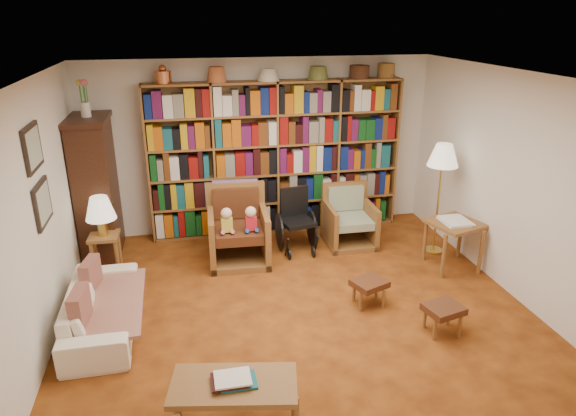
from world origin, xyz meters
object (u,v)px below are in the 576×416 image
object	(u,v)px
side_table_lamp	(105,245)
wheelchair	(296,222)
floor_lamp	(443,160)
armchair_leather	(237,229)
footstool_b	(443,311)
coffee_table	(234,388)
footstool_a	(369,285)
sofa	(102,308)
side_table_papers	(454,229)
armchair_sage	(348,221)

from	to	relation	value
side_table_lamp	wheelchair	distance (m)	2.49
floor_lamp	wheelchair	bearing A→B (deg)	164.27
armchair_leather	side_table_lamp	bearing A→B (deg)	-177.60
side_table_lamp	footstool_b	distance (m)	4.07
side_table_lamp	coffee_table	world-z (taller)	side_table_lamp
side_table_lamp	coffee_table	bearing A→B (deg)	-66.26
side_table_lamp	footstool_a	distance (m)	3.28
sofa	wheelchair	distance (m)	2.81
sofa	floor_lamp	size ratio (longest dim) A/B	1.07
side_table_papers	sofa	bearing A→B (deg)	-173.06
coffee_table	footstool_b	bearing A→B (deg)	20.48
wheelchair	footstool_b	size ratio (longest dim) A/B	1.99
floor_lamp	footstool_a	bearing A→B (deg)	-140.31
sofa	armchair_leather	xyz separation A→B (m)	(1.56, 1.36, 0.17)
armchair_leather	coffee_table	world-z (taller)	armchair_leather
sofa	side_table_lamp	bearing A→B (deg)	4.23
footstool_a	side_table_lamp	bearing A→B (deg)	154.11
armchair_sage	coffee_table	xyz separation A→B (m)	(-1.96, -3.16, 0.04)
side_table_papers	coffee_table	world-z (taller)	side_table_papers
floor_lamp	footstool_b	distance (m)	2.22
side_table_papers	footstool_a	world-z (taller)	side_table_papers
side_table_lamp	sofa	bearing A→B (deg)	-85.55
sofa	side_table_lamp	world-z (taller)	side_table_lamp
side_table_lamp	footstool_a	world-z (taller)	side_table_lamp
footstool_a	footstool_b	world-z (taller)	footstool_b
armchair_leather	floor_lamp	bearing A→B (deg)	-8.08
sofa	side_table_lamp	distance (m)	1.30
armchair_sage	wheelchair	xyz separation A→B (m)	(-0.76, -0.04, 0.07)
sofa	floor_lamp	bearing A→B (deg)	-77.08
side_table_lamp	floor_lamp	world-z (taller)	floor_lamp
footstool_a	armchair_leather	bearing A→B (deg)	130.59
wheelchair	footstool_b	world-z (taller)	wheelchair
side_table_lamp	armchair_sage	xyz separation A→B (m)	(3.25, 0.25, -0.05)
sofa	coffee_table	world-z (taller)	sofa
floor_lamp	coffee_table	bearing A→B (deg)	-139.17
wheelchair	side_table_papers	xyz separation A→B (m)	(1.82, -0.98, 0.14)
wheelchair	footstool_b	distance (m)	2.51
coffee_table	side_table_lamp	bearing A→B (deg)	113.74
armchair_sage	footstool_b	bearing A→B (deg)	-84.00
side_table_papers	footstool_a	xyz separation A→B (m)	(-1.36, -0.66, -0.28)
sofa	wheelchair	size ratio (longest dim) A/B	1.90
sofa	armchair_leather	size ratio (longest dim) A/B	1.63
sofa	coffee_table	bearing A→B (deg)	-144.25
armchair_leather	side_table_papers	world-z (taller)	armchair_leather
side_table_lamp	armchair_sage	distance (m)	3.26
wheelchair	sofa	bearing A→B (deg)	-147.92
side_table_lamp	footstool_b	bearing A→B (deg)	-30.88
armchair_sage	side_table_papers	bearing A→B (deg)	-44.14
side_table_lamp	side_table_papers	distance (m)	4.37
armchair_sage	side_table_papers	size ratio (longest dim) A/B	1.14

